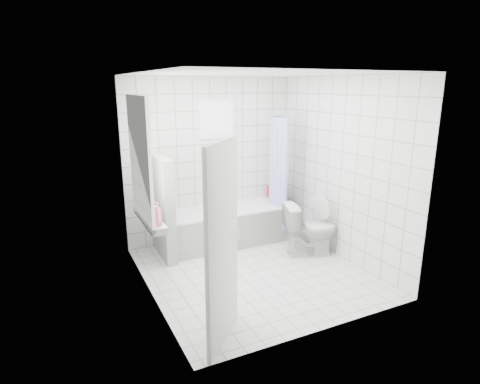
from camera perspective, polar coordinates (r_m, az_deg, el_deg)
ground at (r=5.58m, az=2.00°, el=-11.27°), size 3.00×3.00×0.00m
ceiling at (r=5.01m, az=2.27°, el=16.48°), size 3.00×3.00×0.00m
wall_back at (r=6.47m, az=-4.15°, el=4.55°), size 2.80×0.02×2.60m
wall_front at (r=3.93m, az=12.47°, el=-2.68°), size 2.80×0.02×2.60m
wall_left at (r=4.67m, az=-13.23°, el=0.08°), size 0.02×3.00×2.60m
wall_right at (r=5.92m, az=14.20°, el=3.13°), size 0.02×3.00×2.60m
window_left at (r=4.90m, az=-13.73°, el=4.34°), size 0.01×0.90×1.40m
window_back at (r=6.39m, az=-3.26°, el=10.31°), size 0.50×0.01×0.50m
window_sill at (r=5.09m, az=-12.72°, el=-3.82°), size 0.18×1.02×0.08m
door at (r=3.81m, az=-2.52°, el=-7.73°), size 0.58×0.61×2.00m
bathtub at (r=6.43m, az=-2.17°, el=-4.83°), size 1.89×0.77×0.58m
partition_wall at (r=5.92m, az=-10.98°, el=-2.16°), size 0.15×0.85×1.50m
tiled_ledge at (r=7.10m, az=4.69°, el=-3.06°), size 0.40×0.24×0.55m
toilet at (r=6.06m, az=9.96°, el=-5.22°), size 0.88×0.66×0.80m
curtain_rod at (r=6.45m, az=5.09°, el=10.76°), size 0.02×0.80×0.02m
shower_curtain at (r=6.47m, az=5.50°, el=2.70°), size 0.14×0.48×1.78m
tub_faucet at (r=6.60m, az=-2.60°, el=0.77°), size 0.18×0.06×0.06m
sill_bottles at (r=4.99m, az=-12.55°, el=-2.33°), size 0.14×0.74×0.27m
ledge_bottles at (r=6.96m, az=4.88°, el=-0.05°), size 0.21×0.20×0.24m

